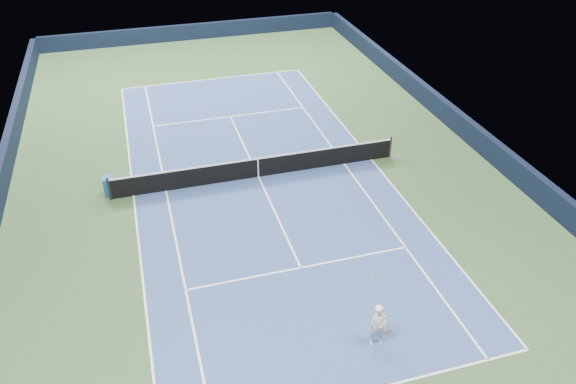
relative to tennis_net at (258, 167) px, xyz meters
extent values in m
plane|color=#2E4B29|center=(0.00, 0.00, -0.50)|extent=(40.00, 40.00, 0.00)
cube|color=black|center=(0.00, 19.82, 0.05)|extent=(22.00, 0.35, 1.10)
cube|color=black|center=(10.82, 0.00, 0.05)|extent=(0.35, 40.00, 1.10)
cube|color=navy|center=(0.00, 0.00, -0.50)|extent=(10.97, 23.77, 0.01)
cube|color=white|center=(0.00, 11.88, -0.50)|extent=(10.97, 0.08, 0.00)
cube|color=white|center=(5.49, 0.00, -0.50)|extent=(0.08, 23.77, 0.00)
cube|color=white|center=(-5.49, 0.00, -0.50)|extent=(0.08, 23.77, 0.00)
cube|color=white|center=(4.12, 0.00, -0.50)|extent=(0.08, 23.77, 0.00)
cube|color=white|center=(-4.12, 0.00, -0.50)|extent=(0.08, 23.77, 0.00)
cube|color=white|center=(0.00, 6.40, -0.50)|extent=(8.23, 0.08, 0.00)
cube|color=white|center=(0.00, -6.40, -0.50)|extent=(8.23, 0.08, 0.00)
cube|color=white|center=(0.00, 0.00, -0.50)|extent=(0.08, 12.80, 0.00)
cube|color=white|center=(0.00, 11.73, -0.50)|extent=(0.08, 0.30, 0.00)
cylinder|color=black|center=(-6.40, 0.00, 0.03)|extent=(0.10, 0.10, 1.07)
cylinder|color=black|center=(6.40, 0.00, 0.03)|extent=(0.10, 0.10, 1.07)
cube|color=black|center=(0.00, 0.00, -0.05)|extent=(12.80, 0.03, 0.91)
cube|color=white|center=(0.00, 0.00, 0.44)|extent=(12.80, 0.04, 0.06)
cube|color=white|center=(0.00, 0.00, -0.05)|extent=(0.05, 0.04, 0.91)
cube|color=#1B53A7|center=(-6.40, 0.43, -0.09)|extent=(0.56, 0.52, 0.84)
cube|color=white|center=(-6.11, 0.43, -0.05)|extent=(0.03, 0.37, 0.37)
imported|color=white|center=(1.18, -10.36, 0.26)|extent=(0.59, 0.42, 1.51)
cylinder|color=pink|center=(1.50, -10.41, 0.20)|extent=(0.03, 0.03, 0.25)
cylinder|color=black|center=(1.50, -10.41, -0.04)|extent=(0.25, 0.02, 0.25)
cylinder|color=#CF869C|center=(1.50, -10.41, -0.04)|extent=(0.27, 0.03, 0.27)
sphere|color=#AFC329|center=(1.28, -9.36, 1.42)|extent=(0.07, 0.07, 0.07)
camera|label=1|loc=(-4.70, -20.88, 12.86)|focal=35.00mm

